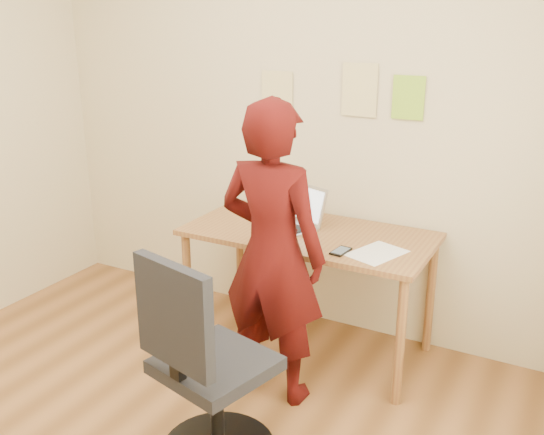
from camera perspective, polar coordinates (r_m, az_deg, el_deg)
The scene contains 10 objects.
room at distance 2.36m, azimuth -17.48°, elevation 3.81°, with size 3.58×3.58×2.78m.
desk at distance 3.49m, azimuth 3.48°, elevation -2.66°, with size 1.40×0.70×0.74m.
laptop at distance 3.53m, azimuth 2.00°, elevation -0.04°, with size 0.41×0.39×0.23m.
paper_sheet at distance 3.19m, azimuth 9.84°, elevation -3.31°, with size 0.21×0.30×0.00m, color white.
phone at distance 3.18m, azimuth 6.49°, elevation -3.17°, with size 0.08×0.14×0.01m.
wall_note_left at distance 3.78m, azimuth 0.48°, elevation 11.37°, with size 0.21×0.00×0.30m, color #DDCB84.
wall_note_mid at distance 3.56m, azimuth 8.23°, elevation 11.80°, with size 0.21×0.00×0.30m, color #DDCB84.
wall_note_right at distance 3.48m, azimuth 12.70°, elevation 10.94°, with size 0.18×0.00×0.24m, color #90C92D.
office_chair at distance 2.71m, azimuth -6.36°, elevation -14.75°, with size 0.54×0.55×1.01m.
person at distance 3.02m, azimuth 0.02°, elevation -3.46°, with size 0.57×0.37×1.57m, color #3D0A08.
Camera 1 is at (1.65, -1.58, 1.92)m, focal length 40.00 mm.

